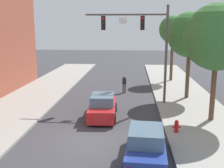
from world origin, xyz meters
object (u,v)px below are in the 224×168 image
object	(u,v)px
car_lead_red	(103,107)
street_tree_nearest	(217,37)
pedestrian_crossing_road	(124,83)
street_tree_second	(190,35)
fire_hydrant	(176,126)
street_tree_third	(173,30)
car_following_blue	(146,146)
traffic_signal_mast	(143,36)

from	to	relation	value
car_lead_red	street_tree_nearest	xyz separation A→B (m)	(7.09, -0.34, 4.68)
pedestrian_crossing_road	street_tree_second	bearing A→B (deg)	-19.17
fire_hydrant	street_tree_third	xyz separation A→B (m)	(1.80, 15.67, 5.24)
street_tree_nearest	car_following_blue	bearing A→B (deg)	-128.51
fire_hydrant	traffic_signal_mast	bearing A→B (deg)	105.63
traffic_signal_mast	fire_hydrant	world-z (taller)	traffic_signal_mast
traffic_signal_mast	street_tree_nearest	size ratio (longest dim) A/B	1.02
traffic_signal_mast	car_following_blue	world-z (taller)	traffic_signal_mast
traffic_signal_mast	street_tree_second	size ratio (longest dim) A/B	1.05
fire_hydrant	street_tree_nearest	size ratio (longest dim) A/B	0.10
street_tree_second	street_tree_third	size ratio (longest dim) A/B	1.00
street_tree_nearest	car_lead_red	bearing A→B (deg)	177.29
street_tree_third	street_tree_nearest	bearing A→B (deg)	-86.62
car_following_blue	fire_hydrant	world-z (taller)	car_following_blue
car_lead_red	car_following_blue	size ratio (longest dim) A/B	0.99
fire_hydrant	car_lead_red	bearing A→B (deg)	149.05
pedestrian_crossing_road	fire_hydrant	size ratio (longest dim) A/B	2.28
car_lead_red	street_tree_nearest	bearing A→B (deg)	-2.71
car_lead_red	pedestrian_crossing_road	bearing A→B (deg)	80.30
car_following_blue	pedestrian_crossing_road	size ratio (longest dim) A/B	2.64
street_tree_nearest	street_tree_second	world-z (taller)	street_tree_nearest
street_tree_third	traffic_signal_mast	bearing A→B (deg)	-110.57
traffic_signal_mast	pedestrian_crossing_road	world-z (taller)	traffic_signal_mast
car_following_blue	fire_hydrant	distance (m)	3.74
street_tree_second	car_following_blue	bearing A→B (deg)	-109.45
car_lead_red	car_following_blue	world-z (taller)	same
car_lead_red	car_following_blue	xyz separation A→B (m)	(2.64, -5.94, 0.00)
fire_hydrant	street_tree_second	distance (m)	9.61
car_following_blue	street_tree_second	xyz separation A→B (m)	(3.97, 11.23, 4.68)
pedestrian_crossing_road	street_tree_nearest	bearing A→B (deg)	-51.95
traffic_signal_mast	pedestrian_crossing_road	distance (m)	5.92
car_lead_red	street_tree_nearest	size ratio (longest dim) A/B	0.59
fire_hydrant	street_tree_second	bearing A→B (deg)	75.35
fire_hydrant	street_tree_third	size ratio (longest dim) A/B	0.10
pedestrian_crossing_road	street_tree_nearest	xyz separation A→B (m)	(5.87, -7.50, 4.49)
car_following_blue	street_tree_nearest	world-z (taller)	street_tree_nearest
fire_hydrant	street_tree_second	size ratio (longest dim) A/B	0.10
street_tree_second	street_tree_third	xyz separation A→B (m)	(-0.29, 7.67, 0.34)
car_lead_red	street_tree_nearest	world-z (taller)	street_tree_nearest
traffic_signal_mast	car_lead_red	bearing A→B (deg)	-128.10
traffic_signal_mast	street_tree_second	world-z (taller)	traffic_signal_mast
street_tree_second	car_lead_red	bearing A→B (deg)	-141.27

